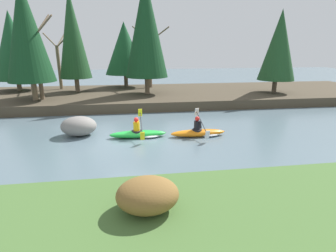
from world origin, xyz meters
name	(u,v)px	position (x,y,z in m)	size (l,w,h in m)	color
ground_plane	(134,140)	(0.00, 0.00, 0.00)	(90.00, 90.00, 0.00)	slate
riverbank_near	(142,250)	(0.00, -7.47, 0.29)	(44.00, 5.26, 0.58)	#476B33
riverbank_far	(131,96)	(0.00, 10.08, 0.33)	(44.00, 9.57, 0.67)	#473D2D
conifer_tree_far_left	(13,46)	(-9.48, 12.33, 4.35)	(3.53, 3.53, 6.44)	#7A664C
conifer_tree_left	(26,31)	(-6.68, 7.53, 5.24)	(3.09, 3.09, 7.87)	#7A664C
conifer_tree_mid_left	(72,35)	(-4.43, 10.97, 5.19)	(2.54, 2.54, 7.93)	brown
conifer_tree_centre	(125,48)	(-0.42, 13.22, 4.15)	(3.64, 3.64, 5.79)	brown
conifer_tree_mid_right	(146,27)	(1.27, 8.99, 5.67)	(3.27, 3.27, 8.67)	brown
conifer_tree_right	(279,46)	(11.62, 8.17, 4.37)	(2.87, 2.87, 6.39)	brown
bare_tree_upstream	(38,60)	(-6.25, 7.80, 3.42)	(3.23, 3.20, 5.84)	brown
bare_tree_mid_upstream	(59,62)	(-6.13, 12.84, 3.01)	(2.78, 2.74, 4.96)	#7A664C
bare_tree_mid_downstream	(150,58)	(1.87, 12.72, 3.32)	(3.12, 3.08, 5.62)	brown
shrub_clump_nearest	(148,195)	(0.19, -6.56, 0.97)	(1.43, 1.19, 0.78)	brown
kayaker_lead	(200,132)	(3.22, 0.07, 0.20)	(2.77, 2.06, 1.20)	orange
kayaker_middle	(140,133)	(0.30, 0.31, 0.20)	(2.77, 2.06, 1.20)	green
boulder_midstream	(79,126)	(-2.67, 1.04, 0.48)	(1.71, 1.34, 0.97)	gray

